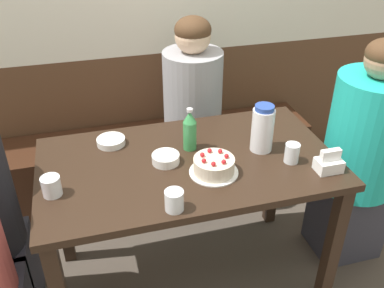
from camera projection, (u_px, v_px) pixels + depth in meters
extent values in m
plane|color=#4C4238|center=(189.00, 277.00, 2.33)|extent=(12.00, 12.00, 0.00)
cube|color=brown|center=(149.00, 117.00, 2.95)|extent=(4.80, 0.04, 0.90)
cube|color=#381E11|center=(157.00, 161.00, 2.89)|extent=(2.05, 0.38, 0.44)
cube|color=black|center=(188.00, 163.00, 1.93)|extent=(1.33, 0.75, 0.03)
cube|color=black|center=(332.00, 249.00, 2.01)|extent=(0.06, 0.06, 0.74)
cube|color=black|center=(61.00, 208.00, 2.26)|extent=(0.06, 0.06, 0.74)
cube|color=black|center=(274.00, 172.00, 2.54)|extent=(0.06, 0.06, 0.74)
cylinder|color=white|center=(214.00, 172.00, 1.84)|extent=(0.21, 0.21, 0.01)
cylinder|color=beige|center=(214.00, 165.00, 1.82)|extent=(0.18, 0.18, 0.07)
sphere|color=red|center=(213.00, 164.00, 1.75)|extent=(0.02, 0.02, 0.02)
sphere|color=red|center=(224.00, 162.00, 1.76)|extent=(0.02, 0.02, 0.02)
sphere|color=red|center=(226.00, 156.00, 1.80)|extent=(0.02, 0.02, 0.02)
sphere|color=red|center=(220.00, 151.00, 1.83)|extent=(0.02, 0.02, 0.02)
sphere|color=red|center=(210.00, 150.00, 1.84)|extent=(0.02, 0.02, 0.02)
sphere|color=red|center=(202.00, 155.00, 1.81)|extent=(0.02, 0.02, 0.02)
sphere|color=red|center=(204.00, 161.00, 1.77)|extent=(0.02, 0.02, 0.02)
cylinder|color=white|center=(262.00, 130.00, 1.95)|extent=(0.10, 0.10, 0.20)
cylinder|color=#28479E|center=(265.00, 108.00, 1.89)|extent=(0.09, 0.09, 0.02)
cylinder|color=#388E4C|center=(190.00, 135.00, 1.97)|extent=(0.06, 0.06, 0.14)
cone|color=#388E4C|center=(190.00, 117.00, 1.92)|extent=(0.06, 0.06, 0.05)
cylinder|color=silver|center=(190.00, 110.00, 1.90)|extent=(0.03, 0.03, 0.01)
cube|color=white|center=(328.00, 165.00, 1.84)|extent=(0.11, 0.08, 0.05)
cube|color=white|center=(331.00, 155.00, 1.81)|extent=(0.09, 0.03, 0.05)
cylinder|color=white|center=(166.00, 159.00, 1.89)|extent=(0.12, 0.12, 0.04)
cylinder|color=white|center=(111.00, 141.00, 2.03)|extent=(0.13, 0.13, 0.03)
cylinder|color=silver|center=(292.00, 153.00, 1.89)|extent=(0.07, 0.07, 0.09)
cylinder|color=silver|center=(51.00, 186.00, 1.69)|extent=(0.08, 0.08, 0.08)
cylinder|color=silver|center=(174.00, 200.00, 1.61)|extent=(0.07, 0.07, 0.08)
cube|color=#33333D|center=(193.00, 173.00, 2.77)|extent=(0.30, 0.34, 0.45)
cylinder|color=#99999E|center=(193.00, 100.00, 2.50)|extent=(0.34, 0.34, 0.59)
sphere|color=beige|center=(193.00, 36.00, 2.30)|extent=(0.20, 0.20, 0.20)
ellipsoid|color=#4C331E|center=(193.00, 30.00, 2.28)|extent=(0.20, 0.20, 0.15)
cube|color=#33333D|center=(346.00, 215.00, 2.42)|extent=(0.34, 0.30, 0.45)
cylinder|color=#1EB2A3|center=(366.00, 134.00, 2.14)|extent=(0.38, 0.38, 0.62)
sphere|color=#A87A5B|center=(384.00, 60.00, 1.93)|extent=(0.18, 0.18, 0.18)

